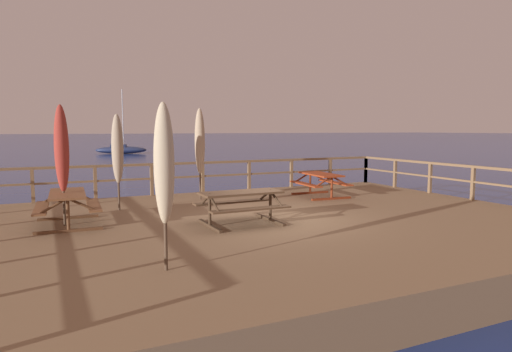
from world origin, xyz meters
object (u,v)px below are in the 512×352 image
patio_umbrella_tall_mid_right (117,149)px  sailboat_distant (121,149)px  picnic_table_back_left (241,200)px  patio_umbrella_short_back (62,149)px  picnic_table_mid_centre (68,201)px  patio_umbrella_short_front (164,164)px  patio_umbrella_tall_mid_left (200,142)px  picnic_table_mid_left (321,180)px

patio_umbrella_tall_mid_right → sailboat_distant: size_ratio=0.34×
picnic_table_back_left → patio_umbrella_short_back: patio_umbrella_short_back is taller
picnic_table_mid_centre → sailboat_distant: sailboat_distant is taller
picnic_table_back_left → patio_umbrella_short_front: (-2.45, -2.71, 1.12)m
picnic_table_back_left → patio_umbrella_tall_mid_left: bearing=85.7°
picnic_table_back_left → picnic_table_mid_left: bearing=35.0°
patio_umbrella_tall_mid_right → patio_umbrella_short_front: patio_umbrella_short_front is taller
picnic_table_back_left → patio_umbrella_tall_mid_right: (-2.32, 3.10, 1.12)m
picnic_table_mid_centre → sailboat_distant: size_ratio=0.26×
patio_umbrella_tall_mid_right → sailboat_distant: 44.05m
picnic_table_mid_left → sailboat_distant: (0.11, 43.77, -0.79)m
picnic_table_mid_left → patio_umbrella_tall_mid_left: patio_umbrella_tall_mid_left is taller
picnic_table_back_left → patio_umbrella_short_front: 3.82m
patio_umbrella_tall_mid_right → picnic_table_mid_left: bearing=-2.2°
sailboat_distant → patio_umbrella_short_back: bearing=-100.0°
patio_umbrella_short_back → patio_umbrella_tall_mid_left: 4.70m
picnic_table_mid_centre → patio_umbrella_tall_mid_left: 4.81m
sailboat_distant → picnic_table_mid_left: bearing=-90.1°
picnic_table_back_left → picnic_table_mid_centre: same height
picnic_table_mid_centre → picnic_table_mid_left: (7.77, 1.29, -0.00)m
picnic_table_mid_left → patio_umbrella_short_front: (-6.53, -5.57, 1.12)m
picnic_table_mid_centre → patio_umbrella_tall_mid_right: bearing=48.3°
patio_umbrella_tall_mid_right → sailboat_distant: bearing=81.5°
patio_umbrella_tall_mid_left → patio_umbrella_tall_mid_right: bearing=-162.1°
picnic_table_back_left → patio_umbrella_short_front: size_ratio=0.73×
picnic_table_back_left → patio_umbrella_tall_mid_right: patio_umbrella_tall_mid_right is taller
picnic_table_mid_left → sailboat_distant: sailboat_distant is taller
picnic_table_back_left → patio_umbrella_tall_mid_right: size_ratio=0.73×
patio_umbrella_short_back → patio_umbrella_short_front: size_ratio=1.05×
patio_umbrella_short_front → sailboat_distant: bearing=82.3°
picnic_table_back_left → sailboat_distant: 46.82m
patio_umbrella_short_back → patio_umbrella_short_front: patio_umbrella_short_back is taller
picnic_table_back_left → patio_umbrella_tall_mid_left: 4.16m
patio_umbrella_tall_mid_right → patio_umbrella_tall_mid_left: (2.62, 0.85, 0.15)m
patio_umbrella_short_back → patio_umbrella_tall_mid_left: patio_umbrella_tall_mid_left is taller
picnic_table_mid_left → patio_umbrella_tall_mid_right: size_ratio=0.70×
picnic_table_mid_centre → patio_umbrella_short_back: bearing=172.4°
patio_umbrella_tall_mid_right → patio_umbrella_short_back: patio_umbrella_short_back is taller
picnic_table_mid_centre → picnic_table_mid_left: same height
patio_umbrella_tall_mid_left → patio_umbrella_short_front: 7.21m
patio_umbrella_tall_mid_left → patio_umbrella_short_front: bearing=-112.4°
patio_umbrella_tall_mid_left → picnic_table_mid_centre: bearing=-149.2°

